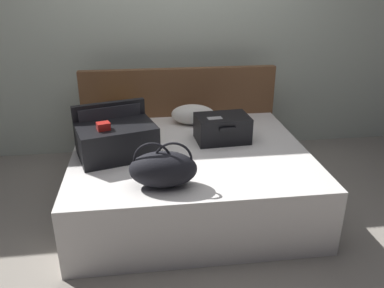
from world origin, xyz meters
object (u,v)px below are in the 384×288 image
(pillow_near_headboard, at_px, (116,116))
(pillow_center_head, at_px, (193,114))
(hard_case_large, at_px, (116,138))
(bed, at_px, (190,177))
(hard_case_medium, at_px, (222,128))
(duffel_bag, at_px, (163,169))

(pillow_near_headboard, xyz_separation_m, pillow_center_head, (0.70, -0.01, -0.02))
(pillow_near_headboard, bearing_deg, hard_case_large, -87.53)
(bed, relative_size, pillow_center_head, 4.55)
(bed, relative_size, pillow_near_headboard, 4.01)
(hard_case_large, bearing_deg, hard_case_medium, -3.93)
(hard_case_large, height_order, pillow_near_headboard, hard_case_large)
(hard_case_medium, bearing_deg, hard_case_large, -172.01)
(hard_case_medium, relative_size, pillow_near_headboard, 0.98)
(duffel_bag, height_order, pillow_center_head, duffel_bag)
(bed, relative_size, duffel_bag, 3.97)
(bed, xyz_separation_m, hard_case_medium, (0.29, 0.15, 0.36))
(bed, bearing_deg, hard_case_medium, 28.02)
(pillow_center_head, bearing_deg, hard_case_large, -137.92)
(bed, xyz_separation_m, pillow_center_head, (0.10, 0.58, 0.34))
(pillow_center_head, bearing_deg, bed, -99.95)
(hard_case_medium, height_order, pillow_center_head, hard_case_medium)
(pillow_center_head, bearing_deg, hard_case_medium, -66.27)
(hard_case_medium, xyz_separation_m, pillow_center_head, (-0.19, 0.43, -0.02))
(duffel_bag, bearing_deg, pillow_near_headboard, 107.05)
(duffel_bag, height_order, pillow_near_headboard, duffel_bag)
(hard_case_large, xyz_separation_m, hard_case_medium, (0.86, 0.18, -0.04))
(hard_case_large, relative_size, duffel_bag, 1.42)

